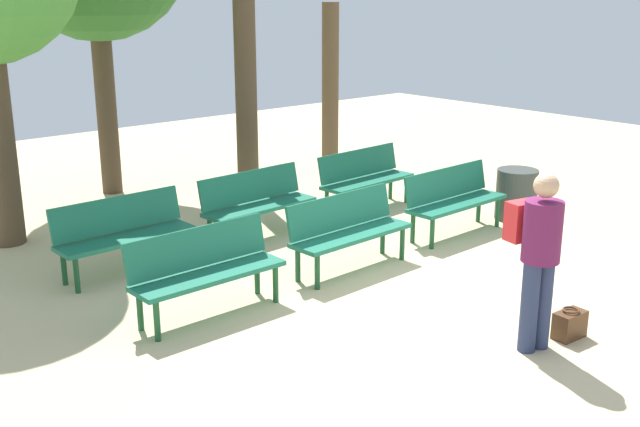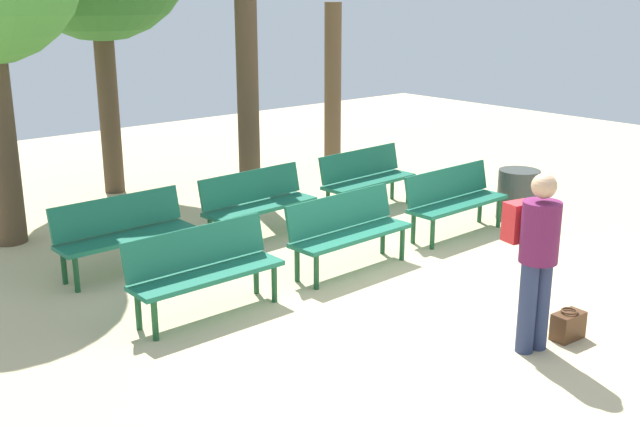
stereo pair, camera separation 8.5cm
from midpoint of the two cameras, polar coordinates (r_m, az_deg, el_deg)
The scene contains 12 objects.
ground_plane at distance 8.09m, azimuth 9.54°, elevation -6.89°, with size 24.00×24.00×0.00m, color #CCB789.
bench_r0_c0 at distance 7.74m, azimuth -8.84°, elevation -3.90°, with size 1.60×0.49×0.87m.
bench_r0_c1 at distance 8.88m, azimuth 1.79°, elevation -1.04°, with size 1.61×0.53×0.87m.
bench_r0_c2 at distance 10.32m, azimuth 9.64°, elevation 1.22°, with size 1.61×0.51×0.87m.
bench_r1_c0 at distance 9.06m, azimuth -14.68°, elevation -1.23°, with size 1.60×0.50×0.87m.
bench_r1_c1 at distance 10.06m, azimuth -4.98°, elevation 0.99°, with size 1.62×0.55×0.87m.
bench_r1_c2 at distance 11.37m, azimuth 3.11°, elevation 2.83°, with size 1.62×0.56×0.87m.
tree_1 at distance 13.65m, azimuth 0.58°, elevation 9.27°, with size 0.30×0.30×2.95m.
tree_3 at distance 11.67m, azimuth -5.73°, elevation 8.94°, with size 0.33×0.33×3.33m.
visitor_with_backpack at distance 7.04m, azimuth 15.56°, elevation -2.68°, with size 0.42×0.58×1.65m.
handbag at distance 7.63m, azimuth 17.76°, elevation -7.85°, with size 0.33×0.20×0.29m.
trash_bin at distance 11.22m, azimuth 14.18°, elevation 1.40°, with size 0.58×0.58×0.72m, color #383D38.
Camera 1 is at (-5.86, -4.60, 3.16)m, focal length 43.05 mm.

